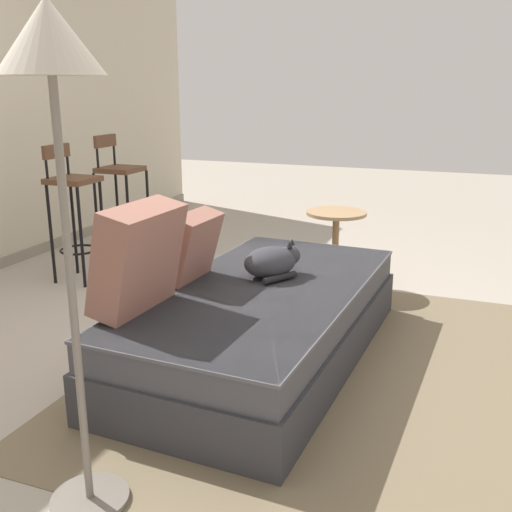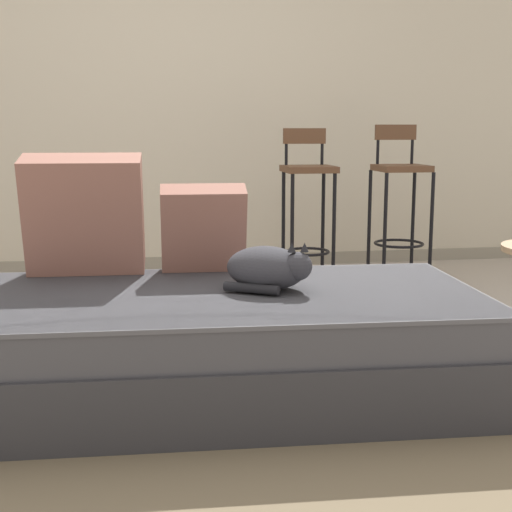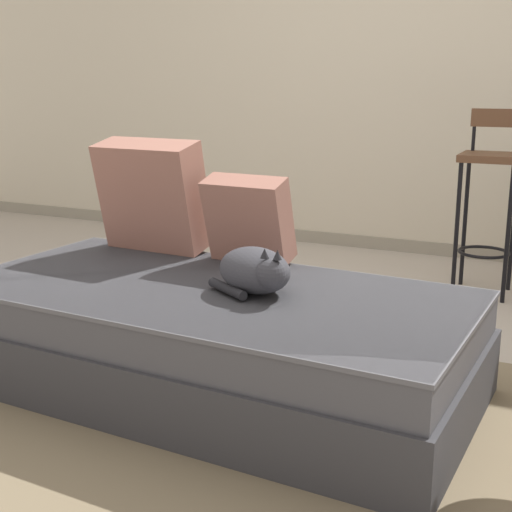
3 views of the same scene
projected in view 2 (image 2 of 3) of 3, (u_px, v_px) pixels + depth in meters
ground_plane at (212, 362)px, 3.20m from camera, size 16.00×16.00×0.00m
wall_back_panel at (177, 91)px, 5.15m from camera, size 8.00×0.10×2.60m
wall_baseboard_trim at (181, 262)px, 5.32m from camera, size 8.00×0.02×0.09m
area_rug at (233, 424)px, 2.52m from camera, size 2.72×2.11×0.01m
couch at (222, 343)px, 2.77m from camera, size 2.07×1.11×0.41m
throw_pillow_corner at (84, 215)px, 3.02m from camera, size 0.51×0.30×0.52m
throw_pillow_middle at (203, 228)px, 3.09m from camera, size 0.38×0.24×0.39m
cat at (269, 268)px, 2.77m from camera, size 0.40×0.37×0.20m
bar_stool_near_window at (308, 193)px, 4.58m from camera, size 0.32×0.32×1.03m
bar_stool_by_doorway at (400, 193)px, 4.68m from camera, size 0.34×0.34×1.06m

